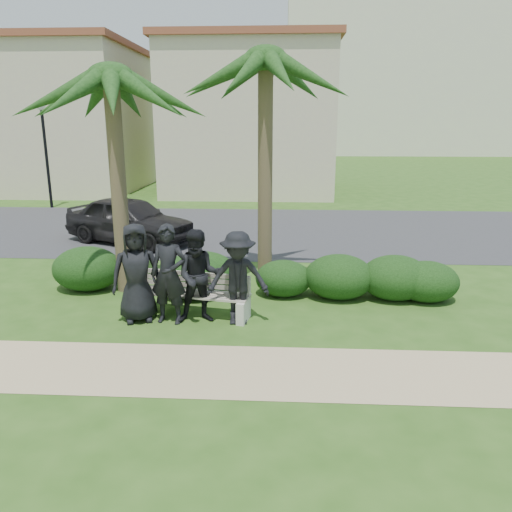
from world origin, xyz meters
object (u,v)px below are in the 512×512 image
(man_c, at_px, (199,276))
(palm_left, at_px, (111,79))
(park_bench, at_px, (190,297))
(man_d, at_px, (238,278))
(car_a, at_px, (130,220))
(palm_right, at_px, (266,62))
(man_a, at_px, (136,273))
(man_b, at_px, (169,274))
(street_lamp, at_px, (44,136))

(man_c, relative_size, palm_left, 0.32)
(park_bench, xyz_separation_m, man_d, (0.91, -0.33, 0.49))
(man_d, bearing_deg, car_a, 117.20)
(park_bench, bearing_deg, palm_right, 73.05)
(man_a, relative_size, man_b, 1.00)
(man_c, bearing_deg, palm_right, 60.12)
(palm_right, bearing_deg, man_d, -97.53)
(street_lamp, xyz_separation_m, man_b, (7.74, -12.05, -2.05))
(man_d, xyz_separation_m, car_a, (-3.75, 5.97, -0.15))
(man_b, relative_size, car_a, 0.44)
(park_bench, xyz_separation_m, palm_left, (-1.66, 1.36, 3.91))
(man_d, height_order, palm_left, palm_left)
(man_c, xyz_separation_m, man_d, (0.69, -0.05, -0.01))
(man_b, bearing_deg, palm_right, 68.41)
(man_a, height_order, man_b, man_b)
(man_b, distance_m, car_a, 6.50)
(man_b, bearing_deg, car_a, 121.05)
(man_a, bearing_deg, man_c, -18.62)
(street_lamp, xyz_separation_m, man_c, (8.27, -11.99, -2.10))
(street_lamp, height_order, man_c, street_lamp)
(man_c, relative_size, car_a, 0.42)
(man_c, relative_size, man_d, 1.01)
(street_lamp, bearing_deg, man_b, -57.27)
(palm_left, distance_m, palm_right, 3.15)
(man_b, xyz_separation_m, man_c, (0.53, 0.06, -0.05))
(park_bench, relative_size, man_c, 1.35)
(street_lamp, xyz_separation_m, man_a, (7.15, -11.99, -2.06))
(palm_left, bearing_deg, man_d, -33.38)
(park_bench, distance_m, man_d, 1.09)
(palm_left, bearing_deg, park_bench, -39.45)
(man_b, relative_size, man_c, 1.06)
(park_bench, xyz_separation_m, palm_right, (1.28, 2.42, 4.33))
(street_lamp, bearing_deg, man_c, -55.39)
(park_bench, relative_size, car_a, 0.57)
(park_bench, xyz_separation_m, man_a, (-0.89, -0.28, 0.54))
(street_lamp, distance_m, man_d, 15.15)
(man_d, distance_m, palm_left, 4.60)
(man_a, xyz_separation_m, man_b, (0.59, -0.06, 0.00))
(car_a, bearing_deg, man_c, -128.09)
(man_c, height_order, car_a, man_c)
(park_bench, height_order, palm_left, palm_left)
(car_a, bearing_deg, palm_right, -103.45)
(man_a, bearing_deg, park_bench, -0.91)
(man_b, relative_size, palm_left, 0.34)
(street_lamp, relative_size, palm_right, 0.76)
(man_b, xyz_separation_m, man_d, (1.22, 0.01, -0.06))
(park_bench, bearing_deg, street_lamp, 135.37)
(man_d, height_order, car_a, man_d)
(man_a, xyz_separation_m, palm_left, (-0.77, 1.65, 3.37))
(park_bench, distance_m, palm_right, 5.12)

